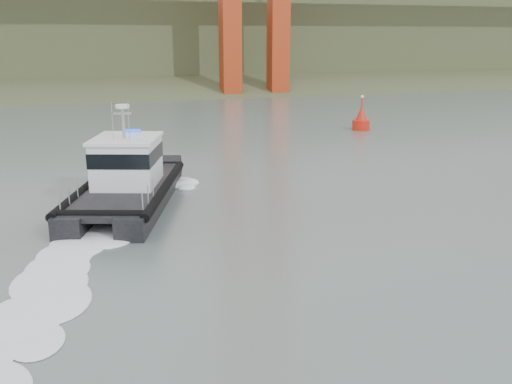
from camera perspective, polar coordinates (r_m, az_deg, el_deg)
The scene contains 4 objects.
ground at distance 18.24m, azimuth 3.80°, elevation -15.74°, with size 400.00×400.00×0.00m, color #54645E.
headlands at distance 140.16m, azimuth -15.47°, elevation 13.86°, with size 500.00×105.36×27.12m.
patrol_boat at distance 33.29m, azimuth -12.81°, elevation 1.21°, with size 8.07×13.04×5.95m.
nav_buoy at distance 60.15m, azimuth 10.47°, elevation 7.07°, with size 1.81×1.81×3.77m.
Camera 1 is at (-5.76, -14.52, 9.41)m, focal length 40.00 mm.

